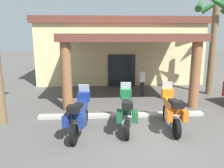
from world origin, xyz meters
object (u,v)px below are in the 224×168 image
motorcycle_blue (79,115)px  palm_tree_near_portico (216,20)px  motorcycle_orange (172,111)px  pedestrian (142,79)px  motorcycle_green (126,112)px  motel_building (117,48)px

motorcycle_blue → palm_tree_near_portico: (7.09, 4.91, 3.44)m
motorcycle_orange → pedestrian: bearing=6.7°
motorcycle_green → pedestrian: size_ratio=1.32×
motel_building → palm_tree_near_portico: size_ratio=2.08×
motorcycle_blue → motorcycle_green: bearing=-71.0°
motel_building → motorcycle_blue: motel_building is taller
motorcycle_blue → palm_tree_near_portico: bearing=-45.9°
motel_building → motorcycle_blue: bearing=-101.8°
pedestrian → motel_building: bearing=-46.9°
motel_building → pedestrian: size_ratio=7.25×
motorcycle_blue → motorcycle_green: size_ratio=1.00×
pedestrian → motorcycle_green: bearing=106.3°
palm_tree_near_portico → motel_building: bearing=130.7°
motorcycle_blue → pedestrian: bearing=-24.0°
motel_building → pedestrian: (0.89, -5.80, -1.35)m
motorcycle_blue → motorcycle_green: same height
motel_building → motorcycle_green: motel_building is taller
motorcycle_orange → palm_tree_near_portico: bearing=-34.9°
pedestrian → palm_tree_near_portico: bearing=-143.2°
motorcycle_orange → palm_tree_near_portico: 6.90m
motorcycle_blue → pedestrian: 5.69m
motorcycle_green → motel_building: bearing=1.9°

